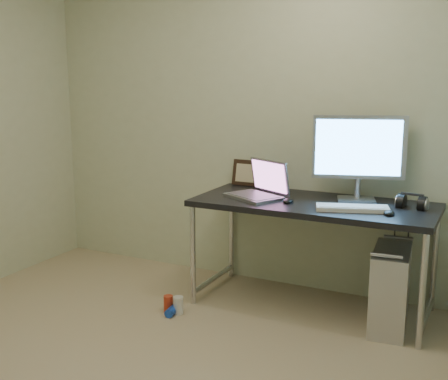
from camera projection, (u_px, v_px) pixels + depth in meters
wall_back at (249, 120)px, 4.25m from camera, size 3.50×0.02×2.50m
desk at (313, 213)px, 3.78m from camera, size 1.60×0.70×0.75m
tower_computer at (390, 288)px, 3.55m from camera, size 0.27×0.52×0.55m
cable_a at (394, 249)px, 3.89m from camera, size 0.01×0.16×0.69m
cable_b at (407, 255)px, 3.83m from camera, size 0.02×0.11×0.71m
can_red at (168, 304)px, 3.82m from camera, size 0.08×0.08×0.12m
can_white at (178, 305)px, 3.78m from camera, size 0.08×0.08×0.12m
can_blue at (172, 311)px, 3.77m from camera, size 0.07×0.12×0.06m
laptop at (260, 189)px, 3.91m from camera, size 0.47×0.44×0.26m
monitor at (359, 151)px, 3.74m from camera, size 0.60×0.24×0.58m
keyboard at (352, 208)px, 3.53m from camera, size 0.47×0.28×0.03m
mouse_right at (389, 212)px, 3.41m from camera, size 0.09×0.12×0.04m
mouse_left at (288, 200)px, 3.75m from camera, size 0.08×0.11×0.04m
headphones at (412, 203)px, 3.58m from camera, size 0.19×0.12×0.12m
picture_frame at (248, 173)px, 4.31m from camera, size 0.25×0.07×0.20m
webcam at (268, 179)px, 4.17m from camera, size 0.04×0.03×0.11m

